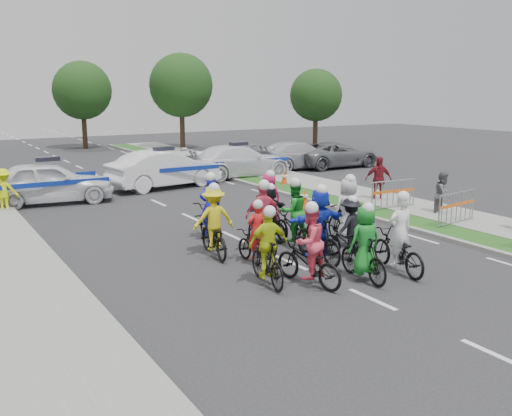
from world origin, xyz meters
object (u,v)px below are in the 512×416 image
rider_8 (293,221)px  civilian_suv (336,155)px  police_car_0 (49,182)px  marshal_hiviz (4,190)px  tree_4 (82,91)px  spectator_2 (378,179)px  barrier_2 (393,196)px  cone_0 (304,199)px  rider_6 (256,243)px  rider_9 (262,225)px  rider_12 (210,218)px  civilian_sedan (298,155)px  rider_3 (268,254)px  rider_7 (347,218)px  police_car_1 (164,169)px  cone_1 (284,179)px  rider_13 (269,206)px  barrier_1 (457,209)px  rider_0 (398,246)px  rider_5 (319,230)px  rider_10 (213,228)px  tree_2 (316,95)px  rider_11 (269,216)px  spectator_1 (443,194)px  police_car_2 (239,161)px  rider_1 (364,250)px  rider_4 (349,235)px  tree_1 (181,86)px  rider_2 (309,254)px

rider_8 → civilian_suv: bearing=-127.9°
police_car_0 → marshal_hiviz: bearing=123.5°
tree_4 → spectator_2: bearing=-80.6°
barrier_2 → cone_0: bearing=139.2°
cone_0 → rider_6: bearing=-135.5°
rider_8 → rider_9: rider_9 is taller
rider_12 → civilian_sedan: size_ratio=0.40×
rider_3 → civilian_suv: (13.78, 14.64, -0.00)m
rider_7 → marshal_hiviz: (-7.51, 9.78, -0.01)m
police_car_1 → civilian_sedan: 8.83m
cone_0 → cone_1: 4.82m
rider_13 → barrier_1: 5.98m
rider_0 → rider_5: (-1.12, 1.63, 0.18)m
rider_5 → rider_7: size_ratio=0.99×
rider_10 → tree_2: bearing=-123.9°
rider_11 → civilian_suv: 16.36m
spectator_1 → rider_13: bearing=143.6°
police_car_1 → police_car_2: size_ratio=0.92×
rider_1 → tree_4: (2.34, 32.97, 3.47)m
rider_8 → rider_11: bearing=-72.6°
rider_11 → tree_2: bearing=-135.9°
rider_9 → rider_10: rider_9 is taller
rider_1 → rider_8: rider_8 is taller
marshal_hiviz → civilian_sedan: bearing=-139.0°
rider_1 → rider_10: bearing=-54.1°
rider_3 → rider_4: rider_3 is taller
rider_4 → barrier_2: 6.54m
rider_8 → police_car_1: size_ratio=0.39×
police_car_0 → spectator_1: bearing=-121.9°
rider_9 → barrier_1: 6.85m
rider_13 → police_car_0: bearing=-49.3°
rider_1 → police_car_0: rider_1 is taller
rider_8 → spectator_1: 6.68m
rider_10 → police_car_0: 9.78m
civilian_suv → police_car_2: bearing=95.0°
rider_13 → tree_2: (16.56, 19.67, 3.11)m
tree_4 → police_car_1: bearing=-94.4°
rider_8 → rider_12: size_ratio=0.96×
barrier_1 → rider_12: bearing=161.2°
cone_0 → spectator_2: bearing=-11.1°
marshal_hiviz → tree_1: (14.28, 16.70, 3.76)m
rider_5 → tree_1: 28.80m
rider_2 → rider_4: rider_2 is taller
rider_8 → police_car_1: bearing=-88.3°
rider_2 → police_car_1: size_ratio=0.40×
rider_10 → rider_6: bearing=122.5°
rider_10 → tree_1: tree_1 is taller
police_car_2 → civilian_sedan: 4.39m
rider_5 → rider_12: bearing=-64.8°
rider_6 → marshal_hiviz: 10.92m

